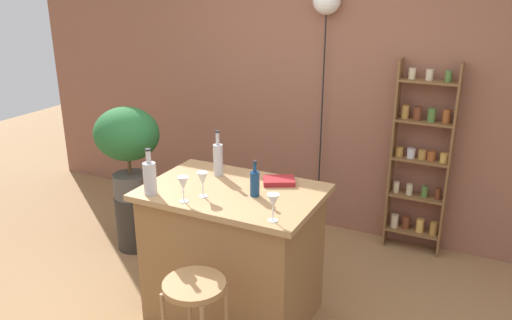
% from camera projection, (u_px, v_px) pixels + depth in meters
% --- Properties ---
extents(back_wall, '(6.40, 0.10, 2.80)m').
position_uv_depth(back_wall, '(320.00, 79.00, 4.58)').
color(back_wall, '#8C5642').
rests_on(back_wall, ground).
extents(kitchen_counter, '(1.15, 0.78, 0.94)m').
position_uv_depth(kitchen_counter, '(233.00, 253.00, 3.49)').
color(kitchen_counter, olive).
rests_on(kitchen_counter, ground).
extents(bar_stool, '(0.35, 0.35, 0.66)m').
position_uv_depth(bar_stool, '(195.00, 308.00, 2.87)').
color(bar_stool, '#997047').
rests_on(bar_stool, ground).
extents(spice_shelf, '(0.48, 0.16, 1.64)m').
position_uv_depth(spice_shelf, '(420.00, 160.00, 4.25)').
color(spice_shelf, brown).
rests_on(spice_shelf, ground).
extents(plant_stool, '(0.31, 0.31, 0.48)m').
position_uv_depth(plant_stool, '(134.00, 222.00, 4.46)').
color(plant_stool, '#2D2823').
rests_on(plant_stool, ground).
extents(potted_plant, '(0.56, 0.50, 0.78)m').
position_uv_depth(potted_plant, '(127.00, 141.00, 4.22)').
color(potted_plant, '#514C47').
rests_on(potted_plant, plant_stool).
extents(bottle_olive_oil, '(0.07, 0.07, 0.32)m').
position_uv_depth(bottle_olive_oil, '(218.00, 159.00, 3.54)').
color(bottle_olive_oil, '#B2B2B7').
rests_on(bottle_olive_oil, kitchen_counter).
extents(bottle_spirits_clear, '(0.06, 0.06, 0.23)m').
position_uv_depth(bottle_spirits_clear, '(255.00, 183.00, 3.21)').
color(bottle_spirits_clear, navy).
rests_on(bottle_spirits_clear, kitchen_counter).
extents(bottle_soda_blue, '(0.08, 0.08, 0.30)m').
position_uv_depth(bottle_soda_blue, '(150.00, 177.00, 3.23)').
color(bottle_soda_blue, '#B2B2B7').
rests_on(bottle_soda_blue, kitchen_counter).
extents(wine_glass_left, '(0.07, 0.07, 0.16)m').
position_uv_depth(wine_glass_left, '(203.00, 179.00, 3.19)').
color(wine_glass_left, silver).
rests_on(wine_glass_left, kitchen_counter).
extents(wine_glass_center, '(0.07, 0.07, 0.16)m').
position_uv_depth(wine_glass_center, '(183.00, 184.00, 3.11)').
color(wine_glass_center, silver).
rests_on(wine_glass_center, kitchen_counter).
extents(wine_glass_right, '(0.07, 0.07, 0.16)m').
position_uv_depth(wine_glass_right, '(273.00, 202.00, 2.87)').
color(wine_glass_right, silver).
rests_on(wine_glass_right, kitchen_counter).
extents(cookbook, '(0.26, 0.23, 0.03)m').
position_uv_depth(cookbook, '(279.00, 181.00, 3.43)').
color(cookbook, maroon).
rests_on(cookbook, kitchen_counter).
extents(pendant_globe_light, '(0.23, 0.23, 2.19)m').
position_uv_depth(pendant_globe_light, '(327.00, 4.00, 4.24)').
color(pendant_globe_light, black).
rests_on(pendant_globe_light, ground).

